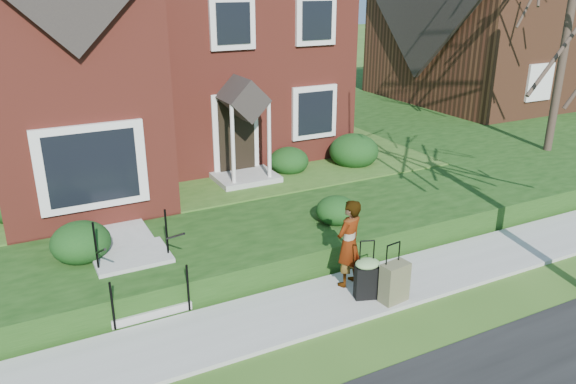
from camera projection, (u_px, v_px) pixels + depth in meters
ground at (303, 311)px, 10.12m from camera, size 120.00×120.00×0.00m
sidewalk at (303, 309)px, 10.11m from camera, size 60.00×1.60×0.08m
terrace at (257, 133)px, 20.80m from camera, size 44.00×20.00×0.60m
walkway at (105, 209)px, 12.99m from camera, size 1.20×6.00×0.06m
front_steps at (138, 274)px, 10.42m from camera, size 1.40×2.02×1.50m
foundation_shrubs at (199, 178)px, 13.74m from camera, size 10.28×4.69×1.03m
woman at (349, 243)px, 10.58m from camera, size 0.74×0.62×1.73m
suitcase_black at (367, 276)px, 10.26m from camera, size 0.57×0.52×1.14m
suitcase_olive at (395, 282)px, 10.18m from camera, size 0.56×0.36×1.13m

